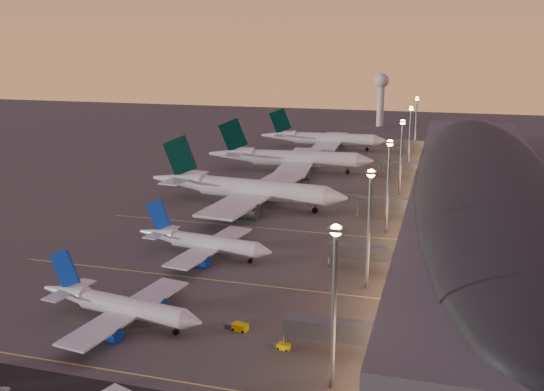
{
  "coord_description": "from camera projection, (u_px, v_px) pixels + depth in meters",
  "views": [
    {
      "loc": [
        50.03,
        -121.33,
        50.9
      ],
      "look_at": [
        2.0,
        45.0,
        7.0
      ],
      "focal_mm": 40.0,
      "sensor_mm": 36.0,
      "label": 1
    }
  ],
  "objects": [
    {
      "name": "terminal_building",
      "position": [
        482.0,
        182.0,
        187.66
      ],
      "size": [
        56.35,
        255.0,
        17.46
      ],
      "color": "#4D4D51",
      "rests_on": "ground"
    },
    {
      "name": "baggage_tug_a",
      "position": [
        238.0,
        327.0,
        110.35
      ],
      "size": [
        4.5,
        2.55,
        1.26
      ],
      "rotation": [
        0.0,
        0.0,
        -0.21
      ],
      "color": "#E8CE00",
      "rests_on": "ground"
    },
    {
      "name": "airliner_wide_far",
      "position": [
        323.0,
        139.0,
        295.3
      ],
      "size": [
        61.8,
        56.29,
        19.78
      ],
      "rotation": [
        0.0,
        0.0,
        0.05
      ],
      "color": "silver",
      "rests_on": "ground"
    },
    {
      "name": "light_masts",
      "position": [
        397.0,
        154.0,
        185.49
      ],
      "size": [
        2.2,
        217.2,
        25.9
      ],
      "color": "slate",
      "rests_on": "ground"
    },
    {
      "name": "airliner_wide_mid",
      "position": [
        290.0,
        158.0,
        243.43
      ],
      "size": [
        67.1,
        61.42,
        21.46
      ],
      "rotation": [
        0.0,
        0.0,
        0.1
      ],
      "color": "silver",
      "rests_on": "ground"
    },
    {
      "name": "ground",
      "position": [
        209.0,
        271.0,
        138.95
      ],
      "size": [
        700.0,
        700.0,
        0.0
      ],
      "primitive_type": "plane",
      "color": "#45423F"
    },
    {
      "name": "baggage_tug_b",
      "position": [
        281.0,
        346.0,
        103.54
      ],
      "size": [
        3.39,
        1.77,
        0.96
      ],
      "rotation": [
        0.0,
        0.0,
        -0.15
      ],
      "color": "#E8CE00",
      "rests_on": "ground"
    },
    {
      "name": "lane_markings",
      "position": [
        261.0,
        222.0,
        176.2
      ],
      "size": [
        90.0,
        180.36,
        0.0
      ],
      "color": "#D8C659",
      "rests_on": "ground"
    },
    {
      "name": "airliner_narrow_south",
      "position": [
        119.0,
        306.0,
        112.66
      ],
      "size": [
        35.74,
        32.2,
        12.76
      ],
      "rotation": [
        0.0,
        0.0,
        -0.14
      ],
      "color": "silver",
      "rests_on": "ground"
    },
    {
      "name": "radar_tower",
      "position": [
        381.0,
        91.0,
        373.02
      ],
      "size": [
        9.0,
        9.0,
        32.5
      ],
      "color": "silver",
      "rests_on": "ground"
    },
    {
      "name": "airliner_narrow_north",
      "position": [
        203.0,
        243.0,
        147.89
      ],
      "size": [
        36.83,
        33.17,
        13.15
      ],
      "rotation": [
        0.0,
        0.0,
        -0.14
      ],
      "color": "silver",
      "rests_on": "ground"
    },
    {
      "name": "airliner_wide_near",
      "position": [
        245.0,
        189.0,
        192.78
      ],
      "size": [
        67.59,
        61.9,
        21.62
      ],
      "rotation": [
        0.0,
        0.0,
        -0.1
      ],
      "color": "silver",
      "rests_on": "ground"
    }
  ]
}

